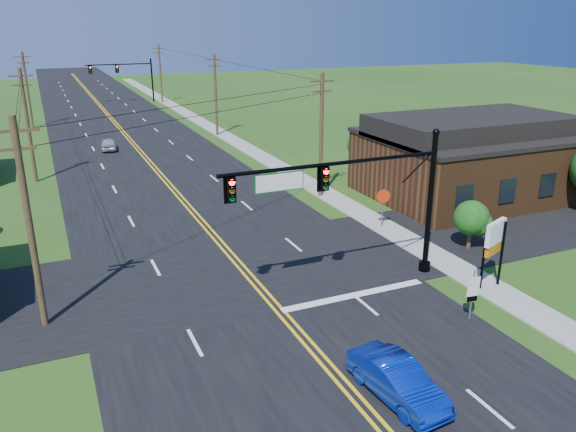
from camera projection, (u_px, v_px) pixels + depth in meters
name	position (u px, v px, depth m)	size (l,w,h in m)	color
ground	(356.00, 405.00, 19.07)	(260.00, 260.00, 0.00)	#204413
road_main	(127.00, 139.00, 62.27)	(16.00, 220.00, 0.04)	black
road_cross	(240.00, 270.00, 29.43)	(70.00, 10.00, 0.04)	black
sidewalk	(247.00, 148.00, 57.63)	(2.00, 160.00, 0.08)	gray
signal_mast_main	(353.00, 194.00, 26.08)	(11.30, 0.60, 7.48)	black
signal_mast_far	(124.00, 74.00, 88.41)	(10.98, 0.60, 7.48)	black
brick_building	(468.00, 164.00, 41.48)	(14.20, 11.20, 4.70)	#4F2E16
utility_pole_left_a	(29.00, 222.00, 22.54)	(1.80, 0.28, 9.00)	#342717
utility_pole_left_b	(28.00, 124.00, 44.15)	(1.80, 0.28, 9.00)	#342717
utility_pole_left_c	(27.00, 88.00, 67.48)	(1.80, 0.28, 9.00)	#342717
utility_pole_right_a	(321.00, 134.00, 40.27)	(1.80, 0.28, 9.00)	#342717
utility_pole_right_b	(216.00, 93.00, 62.74)	(1.80, 0.28, 9.00)	#342717
utility_pole_right_c	(160.00, 72.00, 88.67)	(1.80, 0.28, 9.00)	#342717
tree_right_back	(365.00, 145.00, 46.79)	(3.00, 3.00, 4.10)	#342717
shrub_corner	(471.00, 218.00, 31.63)	(2.00, 2.00, 2.86)	#342717
blue_car	(397.00, 381.00, 19.20)	(1.45, 4.15, 1.37)	#07219F
distant_car	(108.00, 144.00, 56.61)	(1.45, 3.61, 1.23)	silver
route_sign	(473.00, 291.00, 24.08)	(0.59, 0.13, 2.36)	slate
stop_sign	(383.00, 200.00, 34.84)	(0.88, 0.30, 2.54)	slate
pylon_sign	(495.00, 240.00, 26.66)	(1.64, 0.86, 3.45)	black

